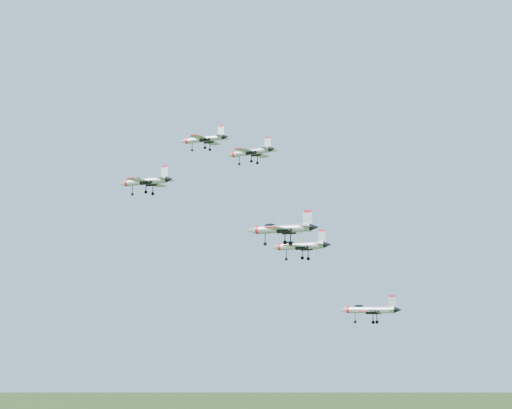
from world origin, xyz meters
The scene contains 6 objects.
jet_lead centered at (-20.99, 13.36, 159.17)m, with size 12.60×10.50×3.37m.
jet_left_high centered at (-1.83, 2.53, 152.06)m, with size 11.60×9.55×3.10m.
jet_right_high centered at (-10.40, -18.53, 143.90)m, with size 11.60×9.62×3.10m.
jet_left_low centered at (9.53, 1.49, 133.13)m, with size 12.63×10.35×3.39m.
jet_right_low centered at (11.94, -9.61, 135.12)m, with size 13.36×11.12×3.57m.
jet_trail centered at (23.91, -1.20, 121.68)m, with size 11.16×9.23×2.98m.
Camera 1 is at (70.52, -112.92, 122.51)m, focal length 50.00 mm.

